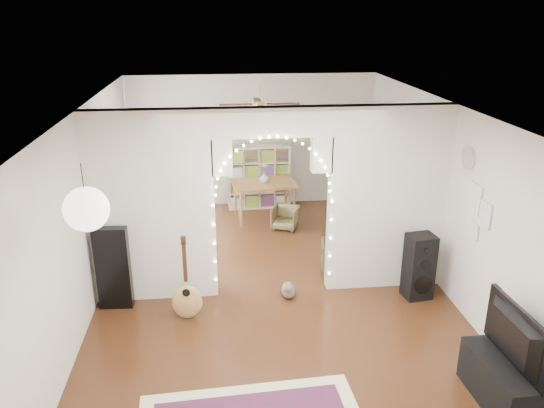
{
  "coord_description": "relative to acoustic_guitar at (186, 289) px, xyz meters",
  "views": [
    {
      "loc": [
        -0.74,
        -6.89,
        3.9
      ],
      "look_at": [
        0.03,
        0.3,
        1.23
      ],
      "focal_mm": 35.0,
      "sensor_mm": 36.0,
      "label": 1
    }
  ],
  "objects": [
    {
      "name": "dining_chair_right",
      "position": [
        2.31,
        1.19,
        -0.21
      ],
      "size": [
        0.58,
        0.6,
        0.48
      ],
      "primitive_type": "imported",
      "rotation": [
        0.0,
        0.0,
        -0.16
      ],
      "color": "brown",
      "rests_on": "floor"
    },
    {
      "name": "flower_vase",
      "position": [
        1.35,
        3.48,
        0.41
      ],
      "size": [
        0.2,
        0.2,
        0.19
      ],
      "primitive_type": "imported",
      "rotation": [
        0.0,
        0.0,
        0.13
      ],
      "color": "white",
      "rests_on": "dining_table"
    },
    {
      "name": "window",
      "position": [
        -1.26,
        2.46,
        1.06
      ],
      "size": [
        0.04,
        1.2,
        1.4
      ],
      "primitive_type": "cube",
      "color": "white",
      "rests_on": "wall_left"
    },
    {
      "name": "wall_right",
      "position": [
        3.71,
        0.66,
        0.91
      ],
      "size": [
        0.02,
        7.5,
        2.7
      ],
      "primitive_type": "cube",
      "color": "silver",
      "rests_on": "floor"
    },
    {
      "name": "wall_clock",
      "position": [
        3.69,
        0.06,
        1.66
      ],
      "size": [
        0.03,
        0.31,
        0.31
      ],
      "primitive_type": "cylinder",
      "rotation": [
        0.0,
        1.57,
        0.0
      ],
      "color": "white",
      "rests_on": "wall_right"
    },
    {
      "name": "tv",
      "position": [
        3.3,
        -1.99,
        0.37
      ],
      "size": [
        0.18,
        1.08,
        0.62
      ],
      "primitive_type": "imported",
      "rotation": [
        0.0,
        0.0,
        1.61
      ],
      "color": "black",
      "rests_on": "media_console"
    },
    {
      "name": "tabby_cat",
      "position": [
        1.41,
        0.39,
        -0.32
      ],
      "size": [
        0.24,
        0.47,
        0.31
      ],
      "rotation": [
        0.0,
        0.0,
        -0.14
      ],
      "color": "brown",
      "rests_on": "floor"
    },
    {
      "name": "paper_lantern",
      "position": [
        -0.69,
        -1.74,
        1.81
      ],
      "size": [
        0.4,
        0.4,
        0.4
      ],
      "primitive_type": "sphere",
      "color": "white",
      "rests_on": "ceiling"
    },
    {
      "name": "wall_front",
      "position": [
        1.21,
        -3.09,
        0.91
      ],
      "size": [
        5.0,
        0.02,
        2.7
      ],
      "primitive_type": "cube",
      "color": "silver",
      "rests_on": "floor"
    },
    {
      "name": "fairy_lights",
      "position": [
        1.21,
        0.53,
        1.11
      ],
      "size": [
        1.64,
        0.04,
        1.6
      ],
      "primitive_type": null,
      "color": "#FFEABF",
      "rests_on": "divider_wall"
    },
    {
      "name": "acoustic_guitar",
      "position": [
        0.0,
        0.0,
        0.0
      ],
      "size": [
        0.43,
        0.23,
        1.02
      ],
      "rotation": [
        0.0,
        0.0,
        -0.22
      ],
      "color": "#B17C47",
      "rests_on": "floor"
    },
    {
      "name": "picture_frames",
      "position": [
        3.69,
        -0.34,
        1.06
      ],
      "size": [
        0.02,
        0.5,
        0.7
      ],
      "primitive_type": null,
      "color": "white",
      "rests_on": "wall_right"
    },
    {
      "name": "floor_speaker",
      "position": [
        3.25,
        0.23,
        0.03
      ],
      "size": [
        0.41,
        0.37,
        0.96
      ],
      "rotation": [
        0.0,
        0.0,
        0.13
      ],
      "color": "black",
      "rests_on": "floor"
    },
    {
      "name": "ceiling_fan",
      "position": [
        1.21,
        2.66,
        1.96
      ],
      "size": [
        1.1,
        1.1,
        0.3
      ],
      "primitive_type": null,
      "color": "gold",
      "rests_on": "ceiling"
    },
    {
      "name": "wall_back",
      "position": [
        1.21,
        4.41,
        0.91
      ],
      "size": [
        5.0,
        0.02,
        2.7
      ],
      "primitive_type": "cube",
      "color": "silver",
      "rests_on": "floor"
    },
    {
      "name": "wall_left",
      "position": [
        -1.29,
        0.66,
        0.91
      ],
      "size": [
        0.02,
        7.5,
        2.7
      ],
      "primitive_type": "cube",
      "color": "silver",
      "rests_on": "floor"
    },
    {
      "name": "dining_table",
      "position": [
        1.35,
        3.48,
        0.24
      ],
      "size": [
        1.29,
        0.95,
        0.76
      ],
      "rotation": [
        0.0,
        0.0,
        0.13
      ],
      "color": "olive",
      "rests_on": "floor"
    },
    {
      "name": "guitar_case",
      "position": [
        -0.99,
        0.41,
        0.15
      ],
      "size": [
        0.46,
        0.18,
        1.18
      ],
      "primitive_type": "cube",
      "rotation": [
        0.0,
        0.0,
        -0.06
      ],
      "color": "black",
      "rests_on": "floor"
    },
    {
      "name": "floor",
      "position": [
        1.21,
        0.66,
        -0.44
      ],
      "size": [
        7.5,
        7.5,
        0.0
      ],
      "primitive_type": "plane",
      "color": "black",
      "rests_on": "ground"
    },
    {
      "name": "media_console",
      "position": [
        3.3,
        -1.99,
        -0.19
      ],
      "size": [
        0.44,
        1.01,
        0.5
      ],
      "primitive_type": "cube",
      "rotation": [
        0.0,
        0.0,
        0.04
      ],
      "color": "black",
      "rests_on": "floor"
    },
    {
      "name": "dining_chair_left",
      "position": [
        1.7,
        2.95,
        -0.23
      ],
      "size": [
        0.61,
        0.61,
        0.43
      ],
      "primitive_type": "imported",
      "rotation": [
        0.0,
        0.0,
        -0.41
      ],
      "color": "brown",
      "rests_on": "floor"
    },
    {
      "name": "divider_wall",
      "position": [
        1.21,
        0.66,
        0.98
      ],
      "size": [
        5.0,
        0.2,
        2.7
      ],
      "color": "silver",
      "rests_on": "floor"
    },
    {
      "name": "bookcase",
      "position": [
        1.31,
        4.16,
        0.21
      ],
      "size": [
        1.28,
        0.34,
        1.32
      ],
      "primitive_type": "cube",
      "rotation": [
        0.0,
        0.0,
        0.01
      ],
      "color": "beige",
      "rests_on": "floor"
    },
    {
      "name": "ceiling",
      "position": [
        1.21,
        0.66,
        2.26
      ],
      "size": [
        5.0,
        7.5,
        0.02
      ],
      "primitive_type": "cube",
      "color": "white",
      "rests_on": "wall_back"
    }
  ]
}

